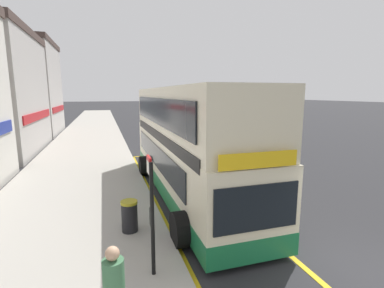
% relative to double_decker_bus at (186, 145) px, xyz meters
% --- Properties ---
extents(ground_plane, '(260.00, 260.00, 0.00)m').
position_rel_double_decker_bus_xyz_m(ground_plane, '(2.46, 24.92, -2.07)').
color(ground_plane, '#28282B').
extents(pavement_near, '(6.00, 76.00, 0.14)m').
position_rel_double_decker_bus_xyz_m(pavement_near, '(-4.54, 24.92, -2.00)').
color(pavement_near, '#A39E93').
rests_on(pavement_near, ground).
extents(double_decker_bus, '(3.17, 11.51, 4.40)m').
position_rel_double_decker_bus_xyz_m(double_decker_bus, '(0.00, 0.00, 0.00)').
color(double_decker_bus, beige).
rests_on(double_decker_bus, ground).
extents(bus_bay_markings, '(2.86, 15.20, 0.01)m').
position_rel_double_decker_bus_xyz_m(bus_bay_markings, '(-0.11, 0.16, -2.06)').
color(bus_bay_markings, gold).
rests_on(bus_bay_markings, ground).
extents(bus_stop_sign, '(0.09, 0.51, 2.67)m').
position_rel_double_decker_bus_xyz_m(bus_stop_sign, '(-2.32, -5.23, -0.35)').
color(bus_stop_sign, black).
rests_on(bus_stop_sign, pavement_near).
extents(terrace_end, '(8.51, 9.05, 10.35)m').
position_rel_double_decker_bus_xyz_m(terrace_end, '(-11.91, 21.81, 2.67)').
color(terrace_end, '#B2ADA8').
rests_on(terrace_end, ground).
extents(parked_car_silver_distant, '(2.09, 4.20, 1.62)m').
position_rel_double_decker_bus_xyz_m(parked_car_silver_distant, '(7.32, 11.51, -1.27)').
color(parked_car_silver_distant, '#B2B5BA').
rests_on(parked_car_silver_distant, ground).
extents(parked_car_maroon_kerbside, '(2.09, 4.20, 1.62)m').
position_rel_double_decker_bus_xyz_m(parked_car_maroon_kerbside, '(7.54, 40.83, -1.27)').
color(parked_car_maroon_kerbside, maroon).
rests_on(parked_car_maroon_kerbside, ground).
extents(parked_car_grey_behind, '(2.09, 4.20, 1.62)m').
position_rel_double_decker_bus_xyz_m(parked_car_grey_behind, '(5.43, 27.78, -1.27)').
color(parked_car_grey_behind, slate).
rests_on(parked_car_grey_behind, ground).
extents(litter_bin, '(0.50, 0.50, 0.94)m').
position_rel_double_decker_bus_xyz_m(litter_bin, '(-2.64, -3.07, -1.45)').
color(litter_bin, black).
rests_on(litter_bin, pavement_near).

